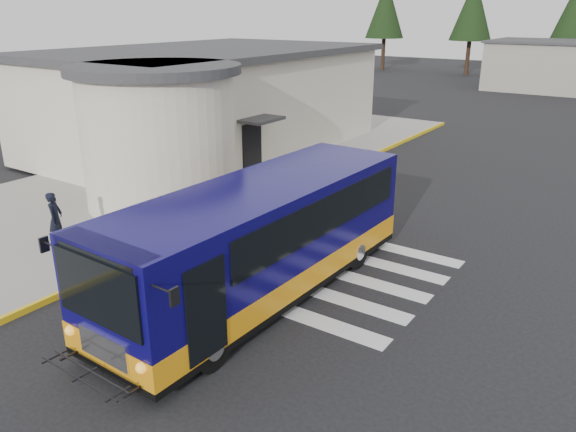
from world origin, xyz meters
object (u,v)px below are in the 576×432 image
Objects in this scene: transit_bus at (261,244)px; pedestrian_a at (56,219)px; bollard at (104,249)px; pedestrian_b at (142,191)px.

pedestrian_a is (-6.62, -1.14, -0.40)m from transit_bus.
pedestrian_a is 1.42× the size of bollard.
pedestrian_a is 1.05× the size of pedestrian_b.
pedestrian_a reaches higher than pedestrian_b.
bollard is at bearing -159.37° from transit_bus.
pedestrian_b is (-0.08, 3.36, -0.04)m from pedestrian_a.
pedestrian_a is at bearing 173.18° from bollard.
pedestrian_a is 3.36m from pedestrian_b.
bollard is (2.59, -3.66, -0.19)m from pedestrian_b.
pedestrian_b is at bearing -33.09° from pedestrian_a.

